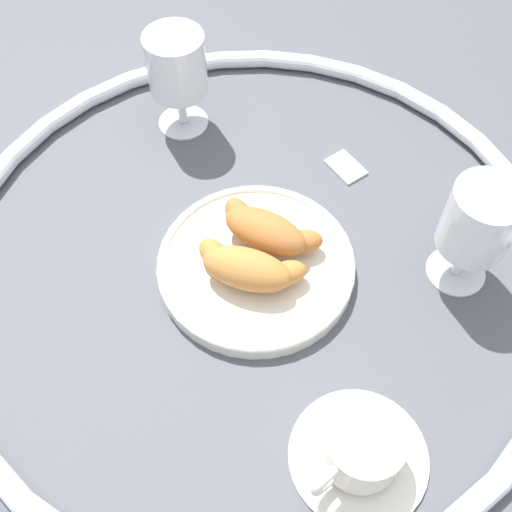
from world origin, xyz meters
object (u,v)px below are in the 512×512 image
(pastry_plate, at_px, (256,265))
(croissant_small, at_px, (266,230))
(juice_glass_right, at_px, (177,68))
(sugar_packet, at_px, (346,166))
(juice_glass_left, at_px, (479,223))
(coffee_cup_near, at_px, (361,450))
(croissant_large, at_px, (248,268))

(pastry_plate, distance_m, croissant_small, 0.04)
(croissant_small, distance_m, juice_glass_right, 0.25)
(pastry_plate, bearing_deg, sugar_packet, 67.98)
(juice_glass_right, height_order, sugar_packet, juice_glass_right)
(croissant_small, xyz_separation_m, juice_glass_left, (0.22, 0.02, 0.05))
(croissant_small, relative_size, sugar_packet, 2.66)
(croissant_small, xyz_separation_m, coffee_cup_near, (0.14, -0.22, -0.01))
(juice_glass_left, height_order, sugar_packet, juice_glass_left)
(croissant_small, xyz_separation_m, juice_glass_right, (-0.16, 0.18, 0.05))
(pastry_plate, distance_m, juice_glass_right, 0.27)
(pastry_plate, relative_size, coffee_cup_near, 1.67)
(coffee_cup_near, bearing_deg, croissant_small, 123.76)
(pastry_plate, xyz_separation_m, sugar_packet, (0.07, 0.18, -0.01))
(juice_glass_right, distance_m, sugar_packet, 0.25)
(pastry_plate, bearing_deg, juice_glass_right, 126.77)
(croissant_large, bearing_deg, coffee_cup_near, -46.71)
(sugar_packet, bearing_deg, juice_glass_left, 0.49)
(croissant_large, xyz_separation_m, coffee_cup_near, (0.15, -0.16, -0.01))
(croissant_small, bearing_deg, pastry_plate, -98.13)
(coffee_cup_near, xyz_separation_m, sugar_packet, (-0.07, 0.37, -0.02))
(coffee_cup_near, bearing_deg, pastry_plate, 128.70)
(croissant_small, distance_m, sugar_packet, 0.17)
(coffee_cup_near, distance_m, juice_glass_left, 0.26)
(croissant_large, xyz_separation_m, juice_glass_right, (-0.15, 0.23, 0.05))
(juice_glass_right, relative_size, sugar_packet, 2.80)
(coffee_cup_near, bearing_deg, juice_glass_left, 72.49)
(juice_glass_left, bearing_deg, coffee_cup_near, -107.51)
(croissant_large, relative_size, croissant_small, 1.03)
(juice_glass_left, xyz_separation_m, sugar_packet, (-0.15, 0.13, -0.09))
(croissant_large, relative_size, sugar_packet, 2.74)
(coffee_cup_near, xyz_separation_m, juice_glass_right, (-0.31, 0.39, 0.07))
(juice_glass_right, bearing_deg, croissant_large, -56.75)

